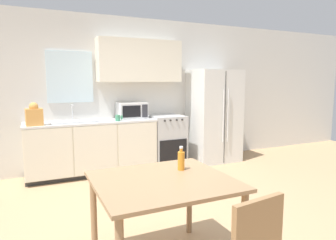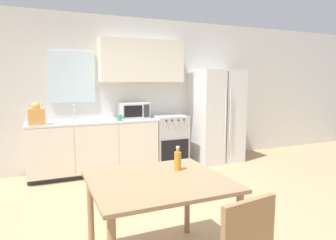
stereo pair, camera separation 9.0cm
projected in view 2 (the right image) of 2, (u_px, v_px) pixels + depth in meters
name	position (u px, v px, depth m)	size (l,w,h in m)	color
ground_plane	(152.00, 220.00, 3.39)	(12.00, 12.00, 0.00)	tan
wall_back	(112.00, 88.00, 5.35)	(12.00, 0.38, 2.70)	silver
kitchen_counter	(94.00, 147.00, 5.05)	(2.12, 0.62, 0.90)	#333333
oven_range	(168.00, 140.00, 5.58)	(0.61, 0.62, 0.93)	#B7BABC
refrigerator	(216.00, 116.00, 5.86)	(0.90, 0.77, 1.77)	silver
kitchen_sink	(76.00, 121.00, 4.88)	(0.73, 0.39, 0.27)	#B7BABC
microwave	(134.00, 110.00, 5.34)	(0.50, 0.36, 0.28)	silver
coffee_mug	(120.00, 118.00, 4.98)	(0.12, 0.09, 0.10)	#3F8C66
grocery_bag_0	(36.00, 115.00, 4.49)	(0.25, 0.22, 0.35)	#DB994C
dining_table	(158.00, 191.00, 2.44)	(1.09, 0.99, 0.77)	#997551
drink_bottle	(177.00, 160.00, 2.66)	(0.06, 0.06, 0.22)	orange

